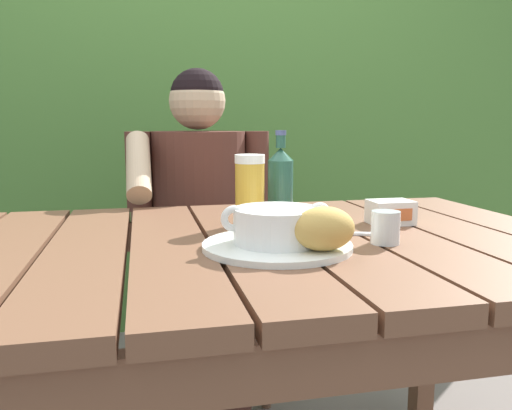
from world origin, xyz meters
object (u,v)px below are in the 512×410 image
Objects in this scene: butter_tub at (390,212)px; soup_bowl at (277,225)px; person_eating at (200,215)px; bread_roll at (324,229)px; beer_glass at (250,190)px; table_knife at (329,232)px; chair_near_diner at (196,263)px; serving_plate at (277,246)px; beer_bottle at (280,182)px; water_glass_small at (385,227)px.

soup_bowl is at bearing -151.23° from butter_tub.
bread_roll is at bearing -81.89° from person_eating.
beer_glass is at bearing 90.85° from soup_bowl.
chair_near_diner is at bearing 102.68° from table_knife.
person_eating is 0.58m from beer_glass.
bread_roll is at bearing -135.62° from butter_tub.
table_knife is (0.15, -0.13, -0.08)m from beer_glass.
butter_tub is (0.33, 0.18, -0.02)m from soup_bowl.
beer_glass is at bearing 90.85° from serving_plate.
serving_plate is (0.06, -0.99, 0.30)m from chair_near_diner.
table_knife is at bearing -156.89° from butter_tub.
beer_glass is 0.11m from beer_bottle.
chair_near_diner is at bearing 93.20° from soup_bowl.
beer_glass is 0.21m from table_knife.
serving_plate is at bearing 178.49° from water_glass_small.
serving_plate is 4.36× the size of water_glass_small.
soup_bowl is (0.00, -0.00, 0.04)m from serving_plate.
chair_near_diner reaches higher than serving_plate.
water_glass_small is (0.16, 0.07, -0.02)m from bread_roll.
table_knife is at bearing 35.14° from soup_bowl.
water_glass_small is (0.13, -0.30, -0.06)m from beer_bottle.
water_glass_small reaches higher than table_knife.
person_eating reaches higher than bread_roll.
table_knife is (0.06, -0.19, -0.09)m from beer_bottle.
beer_glass is (-0.00, 0.23, 0.08)m from serving_plate.
beer_bottle reaches higher than chair_near_diner.
chair_near_diner is 1.08m from water_glass_small.
beer_glass is (-0.07, 0.31, 0.03)m from bread_roll.
chair_near_diner reaches higher than butter_tub.
soup_bowl is at bearing -144.86° from table_knife.
chair_near_diner is at bearing 105.52° from water_glass_small.
beer_glass is 1.66× the size of butter_tub.
butter_tub is (0.38, -0.81, 0.32)m from chair_near_diner.
bread_roll is at bearing -83.53° from chair_near_diner.
serving_plate is 0.22m from water_glass_small.
beer_bottle is at bearing 73.53° from soup_bowl.
soup_bowl is at bearing -89.15° from beer_glass.
soup_bowl reaches higher than butter_tub.
person_eating is 5.50× the size of soup_bowl.
chair_near_diner is 0.30m from person_eating.
person_eating is 18.13× the size of water_glass_small.
person_eating reaches higher than beer_bottle.
chair_near_diner is at bearing 93.93° from beer_glass.
bread_roll is 1.18× the size of butter_tub.
serving_plate is 2.44× the size of bread_roll.
beer_bottle is at bearing 33.72° from beer_glass.
soup_bowl is at bearing -106.47° from beer_bottle.
beer_bottle is at bearing 106.72° from table_knife.
soup_bowl is 0.10m from bread_roll.
water_glass_small reaches higher than serving_plate.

